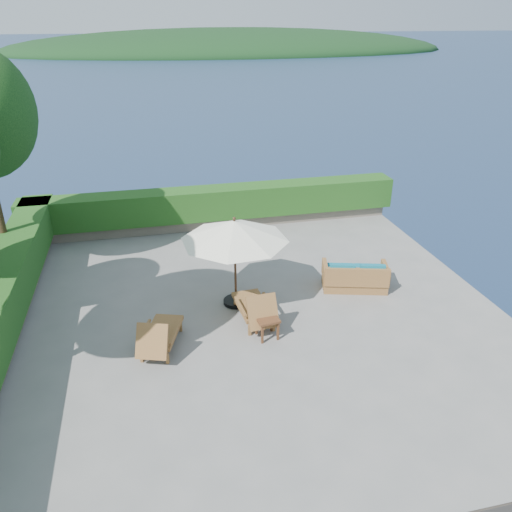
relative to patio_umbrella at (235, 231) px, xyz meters
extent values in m
plane|color=gray|center=(0.29, -0.48, -1.95)|extent=(12.00, 12.00, 0.00)
cube|color=#4E473E|center=(0.29, -0.48, -3.51)|extent=(12.00, 12.00, 3.00)
plane|color=#192B4E|center=(0.29, -0.48, -4.96)|extent=(600.00, 600.00, 0.00)
ellipsoid|color=black|center=(25.29, 139.52, -4.96)|extent=(126.00, 57.60, 12.60)
cube|color=gray|center=(0.29, 5.12, -1.78)|extent=(12.00, 0.60, 0.36)
cube|color=gray|center=(-5.31, -0.48, -1.78)|extent=(0.60, 12.00, 0.36)
cube|color=#184E16|center=(0.29, 5.12, -1.11)|extent=(12.40, 0.90, 1.00)
cylinder|color=black|center=(0.00, 0.00, -1.91)|extent=(0.79, 0.79, 0.10)
cylinder|color=#372314|center=(0.00, 0.00, -0.84)|extent=(0.07, 0.07, 2.23)
cone|color=white|center=(0.00, 0.00, 0.02)|extent=(3.25, 3.25, 0.49)
sphere|color=#372314|center=(0.00, 0.00, 0.32)|extent=(0.10, 0.10, 0.08)
cube|color=#9A6838|center=(-2.35, -1.87, -1.83)|extent=(0.07, 0.07, 0.25)
cube|color=#9A6838|center=(-1.83, -2.04, -1.83)|extent=(0.07, 0.07, 0.25)
cube|color=#9A6838|center=(-1.98, -0.75, -1.83)|extent=(0.07, 0.07, 0.25)
cube|color=#9A6838|center=(-1.46, -0.92, -1.83)|extent=(0.07, 0.07, 0.25)
cube|color=#9A6838|center=(-1.87, -1.30, -1.66)|extent=(1.02, 1.41, 0.09)
cube|color=#9A6838|center=(-2.10, -2.00, -1.39)|extent=(0.74, 0.60, 0.69)
cube|color=#9A6838|center=(-2.25, -1.38, -1.52)|extent=(0.32, 0.81, 0.05)
cube|color=#9A6838|center=(-1.62, -1.59, -1.52)|extent=(0.32, 0.81, 0.05)
cube|color=#9A6838|center=(0.04, -1.43, -1.82)|extent=(0.07, 0.07, 0.27)
cube|color=#9A6838|center=(0.61, -1.39, -1.82)|extent=(0.07, 0.07, 0.27)
cube|color=#9A6838|center=(-0.06, -0.20, -1.82)|extent=(0.07, 0.07, 0.27)
cube|color=#9A6838|center=(0.52, -0.16, -1.82)|extent=(0.07, 0.07, 0.27)
cube|color=#9A6838|center=(0.27, -0.69, -1.65)|extent=(0.78, 1.39, 0.09)
cube|color=#9A6838|center=(0.33, -1.46, -1.36)|extent=(0.71, 0.49, 0.72)
cube|color=#9A6838|center=(-0.06, -0.92, -1.49)|extent=(0.13, 0.88, 0.05)
cube|color=#9A6838|center=(0.63, -0.87, -1.49)|extent=(0.13, 0.88, 0.05)
cube|color=brown|center=(0.25, -1.79, -1.73)|extent=(0.05, 0.05, 0.46)
cube|color=brown|center=(0.61, -1.74, -1.73)|extent=(0.05, 0.05, 0.46)
cube|color=brown|center=(0.20, -1.42, -1.73)|extent=(0.05, 0.05, 0.46)
cube|color=brown|center=(0.56, -1.37, -1.73)|extent=(0.05, 0.05, 0.46)
cube|color=brown|center=(0.41, -1.58, -1.48)|extent=(0.53, 0.53, 0.05)
cube|color=#9A6838|center=(3.19, 0.10, -1.77)|extent=(1.80, 1.23, 0.36)
cube|color=#9A6838|center=(3.09, -0.27, -1.46)|extent=(1.61, 0.56, 0.50)
cube|color=#9A6838|center=(2.44, 0.31, -1.50)|extent=(0.32, 0.82, 0.41)
cube|color=#9A6838|center=(3.95, -0.11, -1.50)|extent=(0.32, 0.82, 0.41)
cube|color=#126A82|center=(2.84, 0.24, -1.51)|extent=(0.86, 0.82, 0.16)
cube|color=#126A82|center=(3.57, 0.04, -1.51)|extent=(0.86, 0.82, 0.16)
cube|color=#126A82|center=(2.75, -0.08, -1.30)|extent=(0.65, 0.29, 0.33)
cube|color=#126A82|center=(3.48, -0.29, -1.30)|extent=(0.65, 0.29, 0.33)
camera|label=1|loc=(-1.90, -10.57, 4.57)|focal=35.00mm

